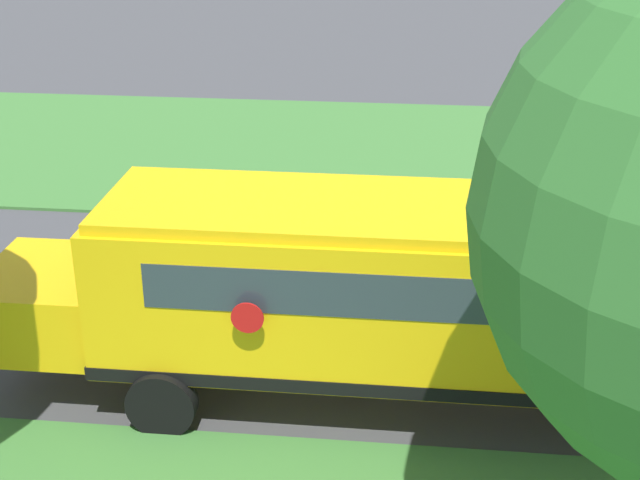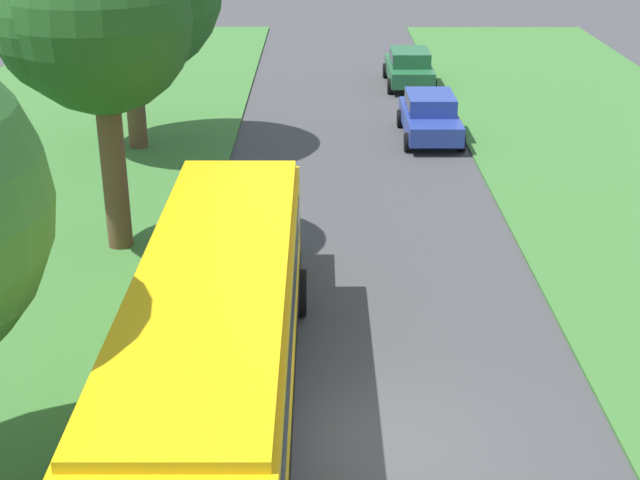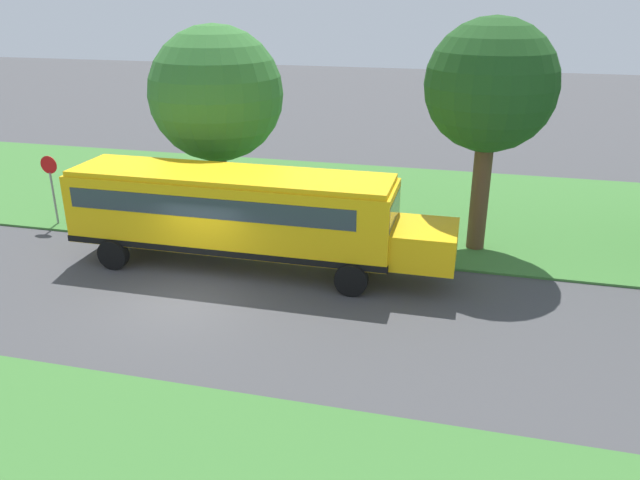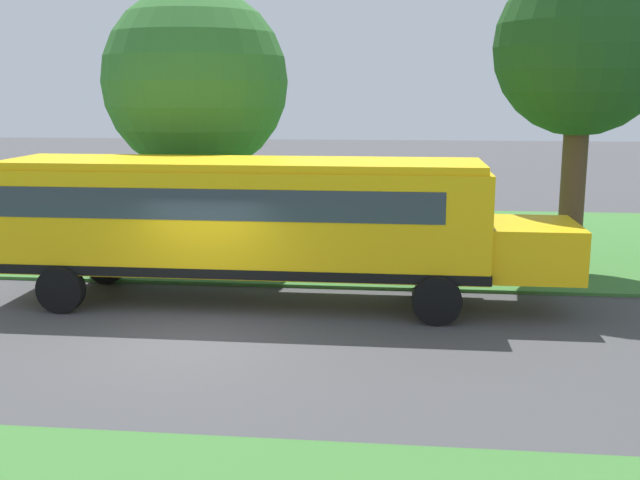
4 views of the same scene
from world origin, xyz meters
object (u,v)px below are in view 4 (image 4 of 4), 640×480
park_bench (73,241)px  school_bus (256,217)px  oak_tree_roadside_mid (578,52)px  oak_tree_beside_bus (200,80)px

park_bench → school_bus: bearing=56.8°
oak_tree_roadside_mid → park_bench: 14.36m
oak_tree_beside_bus → oak_tree_roadside_mid: bearing=85.2°
oak_tree_roadside_mid → park_bench: (-0.38, -13.42, -5.10)m
school_bus → park_bench: size_ratio=7.61×
school_bus → oak_tree_roadside_mid: oak_tree_roadside_mid is taller
oak_tree_beside_bus → oak_tree_roadside_mid: 9.78m
oak_tree_beside_bus → oak_tree_roadside_mid: size_ratio=0.95×
oak_tree_roadside_mid → oak_tree_beside_bus: bearing=-94.8°
school_bus → oak_tree_beside_bus: bearing=-152.0°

